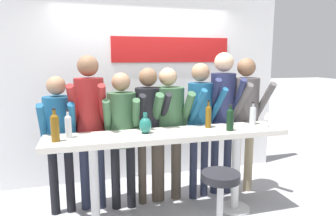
# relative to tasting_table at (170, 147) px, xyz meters

# --- Properties ---
(back_wall) EXTENTS (4.19, 0.12, 2.79)m
(back_wall) POSITION_rel_tasting_table_xyz_m (0.00, 1.34, 0.57)
(back_wall) COLOR white
(back_wall) RESTS_ON ground_plane
(tasting_table) EXTENTS (2.59, 0.49, 1.00)m
(tasting_table) POSITION_rel_tasting_table_xyz_m (0.00, 0.00, 0.00)
(tasting_table) COLOR silver
(tasting_table) RESTS_ON ground_plane
(bar_stool) EXTENTS (0.36, 0.36, 0.78)m
(bar_stool) POSITION_rel_tasting_table_xyz_m (0.27, -0.69, -0.32)
(bar_stool) COLOR silver
(bar_stool) RESTS_ON ground_plane
(person_far_left) EXTENTS (0.38, 0.49, 1.59)m
(person_far_left) POSITION_rel_tasting_table_xyz_m (-1.15, 0.47, 0.16)
(person_far_left) COLOR black
(person_far_left) RESTS_ON ground_plane
(person_left) EXTENTS (0.43, 0.57, 1.81)m
(person_left) POSITION_rel_tasting_table_xyz_m (-0.81, 0.48, 0.31)
(person_left) COLOR #23283D
(person_left) RESTS_ON ground_plane
(person_center_left) EXTENTS (0.43, 0.54, 1.62)m
(person_center_left) POSITION_rel_tasting_table_xyz_m (-0.46, 0.39, 0.18)
(person_center_left) COLOR black
(person_center_left) RESTS_ON ground_plane
(person_center) EXTENTS (0.40, 0.52, 1.67)m
(person_center) POSITION_rel_tasting_table_xyz_m (-0.13, 0.45, 0.21)
(person_center) COLOR #473D33
(person_center) RESTS_ON ground_plane
(person_center_right) EXTENTS (0.48, 0.56, 1.67)m
(person_center_right) POSITION_rel_tasting_table_xyz_m (0.11, 0.46, 0.19)
(person_center_right) COLOR #473D33
(person_center_right) RESTS_ON ground_plane
(person_right) EXTENTS (0.42, 0.55, 1.72)m
(person_right) POSITION_rel_tasting_table_xyz_m (0.51, 0.41, 0.25)
(person_right) COLOR #23283D
(person_right) RESTS_ON ground_plane
(person_far_right) EXTENTS (0.44, 0.59, 1.85)m
(person_far_right) POSITION_rel_tasting_table_xyz_m (0.83, 0.45, 0.34)
(person_far_right) COLOR #23283D
(person_far_right) RESTS_ON ground_plane
(person_rightmost) EXTENTS (0.45, 0.57, 1.78)m
(person_rightmost) POSITION_rel_tasting_table_xyz_m (1.13, 0.41, 0.28)
(person_rightmost) COLOR gray
(person_rightmost) RESTS_ON ground_plane
(wine_bottle_0) EXTENTS (0.06, 0.06, 0.28)m
(wine_bottle_0) POSITION_rel_tasting_table_xyz_m (-1.03, 0.05, 0.29)
(wine_bottle_0) COLOR #B7BCC1
(wine_bottle_0) RESTS_ON tasting_table
(wine_bottle_1) EXTENTS (0.08, 0.08, 0.29)m
(wine_bottle_1) POSITION_rel_tasting_table_xyz_m (0.65, -0.11, 0.30)
(wine_bottle_1) COLOR black
(wine_bottle_1) RESTS_ON tasting_table
(wine_bottle_2) EXTENTS (0.07, 0.07, 0.32)m
(wine_bottle_2) POSITION_rel_tasting_table_xyz_m (0.48, 0.08, 0.31)
(wine_bottle_2) COLOR brown
(wine_bottle_2) RESTS_ON tasting_table
(wine_bottle_3) EXTENTS (0.08, 0.08, 0.27)m
(wine_bottle_3) POSITION_rel_tasting_table_xyz_m (1.05, 0.10, 0.29)
(wine_bottle_3) COLOR #B7BCC1
(wine_bottle_3) RESTS_ON tasting_table
(wine_bottle_4) EXTENTS (0.08, 0.08, 0.32)m
(wine_bottle_4) POSITION_rel_tasting_table_xyz_m (-1.14, -0.05, 0.31)
(wine_bottle_4) COLOR brown
(wine_bottle_4) RESTS_ON tasting_table
(wine_glass_0) EXTENTS (0.07, 0.07, 0.18)m
(wine_glass_0) POSITION_rel_tasting_table_xyz_m (1.15, -0.05, 0.29)
(wine_glass_0) COLOR silver
(wine_glass_0) RESTS_ON tasting_table
(decorative_vase) EXTENTS (0.13, 0.13, 0.22)m
(decorative_vase) POSITION_rel_tasting_table_xyz_m (-0.26, 0.03, 0.25)
(decorative_vase) COLOR #1E665B
(decorative_vase) RESTS_ON tasting_table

